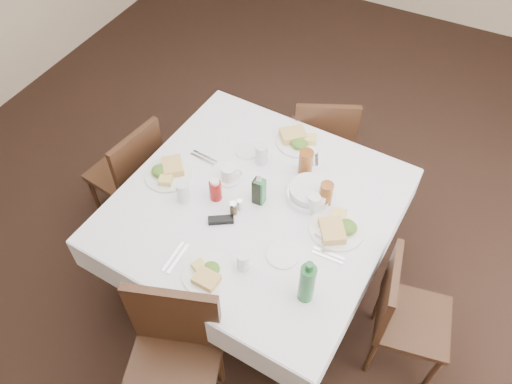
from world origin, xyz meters
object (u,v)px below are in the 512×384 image
at_px(chair_east, 401,310).
at_px(water_e, 314,204).
at_px(water_n, 261,154).
at_px(ketchup_bottle, 215,190).
at_px(green_bottle, 307,283).
at_px(water_s, 243,262).
at_px(dining_table, 255,211).
at_px(oil_cruet_dark, 258,190).
at_px(coffee_mug, 229,174).
at_px(chair_north, 323,138).
at_px(water_w, 183,192).
at_px(oil_cruet_green, 260,190).
at_px(chair_west, 132,170).
at_px(chair_south, 173,354).
at_px(bread_basket, 309,192).

relative_size(chair_east, water_e, 6.94).
distance_m(water_n, ketchup_bottle, 0.38).
relative_size(water_e, green_bottle, 0.41).
distance_m(water_s, water_e, 0.52).
bearing_deg(dining_table, water_e, 17.53).
xyz_separation_m(water_n, oil_cruet_dark, (0.12, -0.28, 0.03)).
xyz_separation_m(water_n, coffee_mug, (-0.10, -0.21, -0.02)).
bearing_deg(chair_north, oil_cruet_dark, -93.07).
bearing_deg(water_w, oil_cruet_dark, 25.69).
bearing_deg(oil_cruet_green, green_bottle, -42.72).
bearing_deg(chair_west, ketchup_bottle, -10.03).
relative_size(dining_table, chair_east, 1.85).
xyz_separation_m(dining_table, coffee_mug, (-0.22, 0.09, 0.12)).
xyz_separation_m(dining_table, green_bottle, (0.48, -0.40, 0.20)).
xyz_separation_m(chair_south, ketchup_bottle, (-0.21, 0.81, 0.29)).
relative_size(chair_south, chair_east, 1.15).
relative_size(water_s, water_w, 0.84).
bearing_deg(bread_basket, chair_east, -21.73).
distance_m(ketchup_bottle, green_bottle, 0.77).
distance_m(water_n, water_w, 0.52).
xyz_separation_m(ketchup_bottle, green_bottle, (0.69, -0.34, 0.06)).
height_order(dining_table, chair_south, chair_south).
height_order(chair_south, chair_west, chair_south).
xyz_separation_m(bread_basket, ketchup_bottle, (-0.46, -0.24, 0.03)).
height_order(water_e, oil_cruet_dark, oil_cruet_dark).
distance_m(water_n, oil_cruet_green, 0.30).
height_order(chair_south, coffee_mug, chair_south).
bearing_deg(chair_south, bread_basket, 76.62).
relative_size(water_w, bread_basket, 0.53).
height_order(chair_south, chair_east, chair_south).
relative_size(chair_north, ketchup_bottle, 5.91).
bearing_deg(water_w, dining_table, 23.63).
height_order(ketchup_bottle, coffee_mug, ketchup_bottle).
bearing_deg(chair_north, coffee_mug, -107.99).
height_order(water_w, oil_cruet_green, oil_cruet_green).
height_order(dining_table, water_s, water_s).
distance_m(ketchup_bottle, coffee_mug, 0.15).
relative_size(chair_north, chair_south, 0.92).
distance_m(chair_south, water_e, 1.05).
bearing_deg(chair_north, dining_table, -93.40).
height_order(oil_cruet_green, coffee_mug, oil_cruet_green).
bearing_deg(chair_north, oil_cruet_green, -92.40).
relative_size(oil_cruet_dark, oil_cruet_green, 1.00).
height_order(dining_table, water_n, water_n).
xyz_separation_m(dining_table, water_e, (0.31, 0.10, 0.13)).
relative_size(chair_south, oil_cruet_green, 4.35).
distance_m(chair_west, green_bottle, 1.56).
relative_size(chair_west, green_bottle, 2.95).
distance_m(chair_north, water_w, 1.20).
height_order(chair_north, bread_basket, chair_north).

